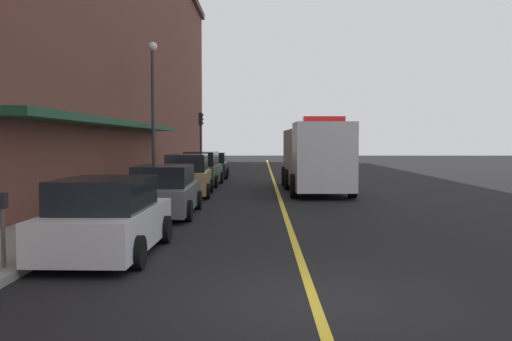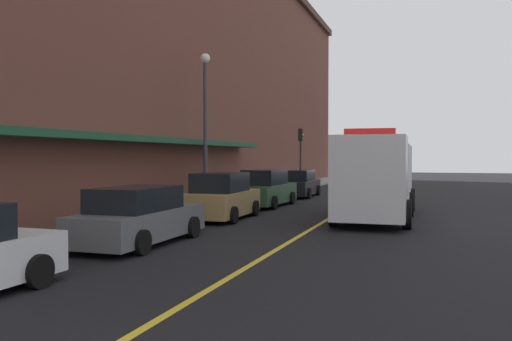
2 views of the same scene
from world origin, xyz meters
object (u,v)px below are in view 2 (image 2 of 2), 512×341
Objects in this scene: parked_car_1 at (139,217)px; parking_meter_1 at (251,182)px; traffic_light_near at (301,147)px; parked_car_2 at (222,198)px; parked_car_4 at (298,184)px; street_lamp_left at (205,113)px; parked_car_3 at (266,189)px; box_truck at (378,177)px.

parking_meter_1 is at bearing 5.48° from parked_car_1.
parked_car_2 is at bearing -85.80° from traffic_light_near.
street_lamp_left is (-2.07, -9.16, 3.63)m from parked_car_4.
parked_car_3 is 6.56m from parked_car_4.
box_truck is 6.94× the size of parking_meter_1.
parked_car_1 is 10.43m from box_truck.
street_lamp_left is at bearing 12.09° from parked_car_1.
parked_car_2 is at bearing -178.81° from parked_car_3.
parked_car_3 reaches higher than parking_meter_1.
parking_meter_1 is (-1.49, 13.88, 0.30)m from parked_car_1.
parked_car_1 is 6.26m from parked_car_2.
traffic_light_near is (-7.05, 15.97, 1.54)m from box_truck.
street_lamp_left reaches higher than parked_car_2.
parked_car_2 is 7.76m from parking_meter_1.
box_truck is at bearing -117.05° from parked_car_3.
parked_car_1 is 1.10× the size of parked_car_2.
parked_car_2 is 18.66m from traffic_light_near.
street_lamp_left reaches higher than parked_car_3.
street_lamp_left is (-2.02, 2.99, 3.56)m from parked_car_2.
parked_car_1 is 13.97m from parking_meter_1.
box_truck is at bearing -3.72° from street_lamp_left.
parked_car_4 is (0.00, 6.56, -0.07)m from parked_car_3.
box_truck is (5.62, 8.75, 0.86)m from parked_car_1.
parking_meter_1 is (-1.42, 7.63, 0.22)m from parked_car_2.
traffic_light_near is (0.66, 15.47, -1.24)m from street_lamp_left.
street_lamp_left is at bearing -92.45° from traffic_light_near.
parked_car_2 is 0.48× the size of box_truck.
parking_meter_1 is (-1.47, -4.52, 0.29)m from parked_car_4.
parked_car_3 is 0.97× the size of parked_car_4.
parking_meter_1 is at bearing -90.33° from traffic_light_near.
parked_car_3 is 1.12× the size of traffic_light_near.
parking_meter_1 is (-7.12, 5.14, -0.55)m from box_truck.
street_lamp_left reaches higher than parked_car_1.
box_truck is (5.70, 2.49, 0.77)m from parked_car_2.
parked_car_2 is at bearing 0.04° from parked_car_1.
parked_car_4 is 6.90m from traffic_light_near.
parked_car_2 is 0.92× the size of parked_car_3.
box_truck reaches higher than parked_car_1.
parking_meter_1 is at bearing 160.28° from parked_car_4.
parked_car_1 is at bearing 178.32° from parked_car_4.
traffic_light_near is (-1.35, 18.46, 2.31)m from parked_car_2.
parked_car_3 is at bearing -54.29° from parking_meter_1.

